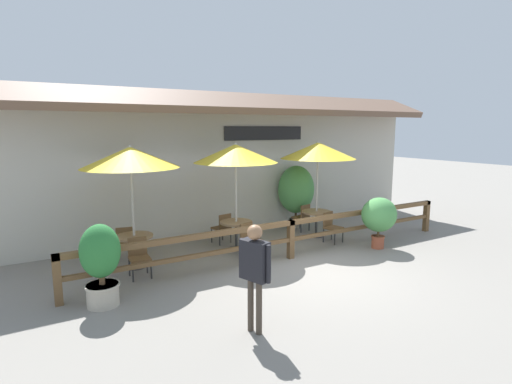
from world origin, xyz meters
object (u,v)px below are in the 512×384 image
(dining_table_far, at_px, (316,216))
(potted_plant_broad_leaf, at_px, (101,262))
(patio_umbrella_middle, at_px, (236,154))
(dining_table_middle, at_px, (236,227))
(chair_near_wallside, at_px, (125,241))
(potted_plant_small_flowering, at_px, (296,190))
(patio_umbrella_near, at_px, (130,158))
(chair_middle_wallside, at_px, (222,227))
(dining_table_near, at_px, (134,242))
(chair_near_streetside, at_px, (139,256))
(chair_far_wallside, at_px, (302,216))
(chair_middle_streetside, at_px, (250,238))
(pedestrian, at_px, (255,264))
(potted_plant_tall_tropical, at_px, (379,216))
(chair_far_streetside, at_px, (331,226))
(patio_umbrella_far, at_px, (318,151))

(dining_table_far, distance_m, potted_plant_broad_leaf, 6.50)
(patio_umbrella_middle, distance_m, dining_table_middle, 1.92)
(chair_near_wallside, bearing_deg, potted_plant_small_flowering, -165.23)
(patio_umbrella_near, distance_m, dining_table_middle, 3.26)
(chair_middle_wallside, bearing_deg, patio_umbrella_middle, 84.67)
(potted_plant_small_flowering, bearing_deg, dining_table_near, -167.51)
(chair_near_streetside, xyz_separation_m, chair_far_wallside, (5.33, 1.28, 0.00))
(chair_middle_streetside, bearing_deg, patio_umbrella_middle, 77.07)
(patio_umbrella_middle, xyz_separation_m, chair_middle_streetside, (0.01, -0.69, -2.05))
(dining_table_far, xyz_separation_m, pedestrian, (-4.40, -3.90, 0.51))
(dining_table_middle, bearing_deg, potted_plant_broad_leaf, -154.30)
(patio_umbrella_middle, relative_size, potted_plant_tall_tropical, 2.05)
(chair_middle_wallside, height_order, potted_plant_small_flowering, potted_plant_small_flowering)
(chair_far_wallside, relative_size, potted_plant_broad_leaf, 0.56)
(potted_plant_tall_tropical, bearing_deg, chair_far_streetside, 122.42)
(chair_near_streetside, distance_m, chair_far_streetside, 5.31)
(potted_plant_broad_leaf, bearing_deg, chair_near_streetside, 49.43)
(patio_umbrella_middle, distance_m, pedestrian, 4.56)
(patio_umbrella_middle, distance_m, chair_middle_streetside, 2.17)
(potted_plant_tall_tropical, distance_m, potted_plant_small_flowering, 3.05)
(chair_middle_wallside, bearing_deg, dining_table_far, 154.01)
(dining_table_near, bearing_deg, dining_table_far, -0.38)
(chair_near_wallside, xyz_separation_m, potted_plant_broad_leaf, (-0.93, -2.36, 0.36))
(dining_table_middle, bearing_deg, chair_far_streetside, -15.85)
(patio_umbrella_middle, distance_m, chair_middle_wallside, 2.17)
(patio_umbrella_near, relative_size, patio_umbrella_middle, 1.00)
(patio_umbrella_middle, bearing_deg, potted_plant_broad_leaf, -154.30)
(chair_near_wallside, xyz_separation_m, pedestrian, (0.94, -4.57, 0.64))
(chair_near_streetside, height_order, chair_middle_streetside, same)
(dining_table_far, relative_size, potted_plant_broad_leaf, 0.56)
(chair_middle_streetside, bearing_deg, dining_table_middle, 77.07)
(patio_umbrella_near, height_order, chair_near_wallside, patio_umbrella_near)
(dining_table_middle, height_order, patio_umbrella_far, patio_umbrella_far)
(chair_near_streetside, relative_size, potted_plant_tall_tropical, 0.62)
(dining_table_middle, bearing_deg, chair_far_wallside, 13.44)
(dining_table_near, bearing_deg, patio_umbrella_near, 45.00)
(patio_umbrella_middle, height_order, chair_far_wallside, patio_umbrella_middle)
(patio_umbrella_near, bearing_deg, chair_near_streetside, -96.07)
(chair_middle_wallside, bearing_deg, chair_far_wallside, 168.22)
(patio_umbrella_middle, height_order, chair_middle_streetside, patio_umbrella_middle)
(dining_table_middle, relative_size, chair_far_streetside, 1.00)
(patio_umbrella_far, height_order, pedestrian, patio_umbrella_far)
(dining_table_far, relative_size, potted_plant_small_flowering, 0.43)
(chair_middle_streetside, xyz_separation_m, chair_far_streetside, (2.60, -0.05, 0.00))
(dining_table_near, distance_m, chair_far_wallside, 5.31)
(patio_umbrella_near, bearing_deg, pedestrian, -77.66)
(dining_table_far, relative_size, potted_plant_tall_tropical, 0.62)
(chair_far_streetside, distance_m, potted_plant_small_flowering, 2.06)
(dining_table_near, distance_m, chair_near_streetside, 0.65)
(chair_far_streetside, bearing_deg, potted_plant_small_flowering, 71.76)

